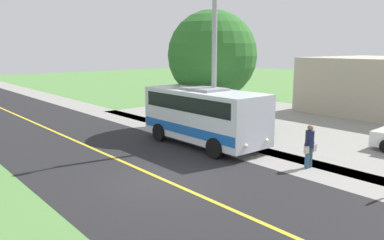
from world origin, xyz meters
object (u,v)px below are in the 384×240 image
shuttle_bus_front (204,114)px  tree_curbside (212,55)px  pedestrian_with_bags (309,145)px  street_light_pole (212,53)px

shuttle_bus_front → tree_curbside: size_ratio=0.99×
pedestrian_with_bags → street_light_pole: bearing=-86.1°
shuttle_bus_front → tree_curbside: tree_curbside is taller
shuttle_bus_front → pedestrian_with_bags: bearing=97.5°
shuttle_bus_front → street_light_pole: bearing=156.7°
pedestrian_with_bags → tree_curbside: 8.88m
shuttle_bus_front → street_light_pole: (-0.36, 0.15, 2.89)m
pedestrian_with_bags → street_light_pole: 6.32m
street_light_pole → tree_curbside: bearing=-133.0°
shuttle_bus_front → pedestrian_with_bags: (-0.72, 5.40, -0.61)m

